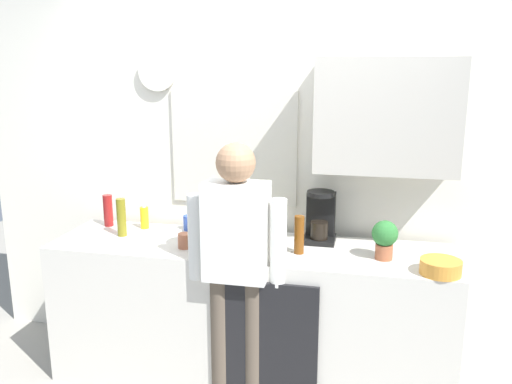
{
  "coord_description": "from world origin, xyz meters",
  "views": [
    {
      "loc": [
        0.73,
        -2.76,
        2.01
      ],
      "look_at": [
        0.06,
        0.25,
        1.27
      ],
      "focal_mm": 37.5,
      "sensor_mm": 36.0,
      "label": 1
    }
  ],
  "objects_px": {
    "bottle_amber_beer": "(299,235)",
    "cup_yellow_cup": "(259,242)",
    "bottle_olive_oil": "(121,217)",
    "potted_plant": "(385,237)",
    "bottle_clear_soda": "(238,233)",
    "person_at_sink": "(237,257)",
    "bottle_red_vinegar": "(108,210)",
    "mixing_bowl": "(441,267)",
    "cup_terracotta_mug": "(184,241)",
    "dish_soap": "(144,217)",
    "cup_blue_mug": "(190,223)",
    "coffee_maker": "(320,218)",
    "storage_canister": "(205,224)",
    "bottle_dark_sauce": "(249,230)"
  },
  "relations": [
    {
      "from": "coffee_maker",
      "to": "cup_terracotta_mug",
      "type": "relative_size",
      "value": 3.59
    },
    {
      "from": "bottle_red_vinegar",
      "to": "coffee_maker",
      "type": "bearing_deg",
      "value": 0.08
    },
    {
      "from": "cup_blue_mug",
      "to": "cup_terracotta_mug",
      "type": "height_order",
      "value": "cup_blue_mug"
    },
    {
      "from": "mixing_bowl",
      "to": "cup_blue_mug",
      "type": "bearing_deg",
      "value": 163.98
    },
    {
      "from": "bottle_olive_oil",
      "to": "bottle_red_vinegar",
      "type": "xyz_separation_m",
      "value": [
        -0.19,
        0.18,
        -0.01
      ]
    },
    {
      "from": "bottle_red_vinegar",
      "to": "dish_soap",
      "type": "xyz_separation_m",
      "value": [
        0.27,
        -0.0,
        -0.03
      ]
    },
    {
      "from": "bottle_clear_soda",
      "to": "person_at_sink",
      "type": "distance_m",
      "value": 0.16
    },
    {
      "from": "dish_soap",
      "to": "potted_plant",
      "type": "bearing_deg",
      "value": -9.0
    },
    {
      "from": "dish_soap",
      "to": "person_at_sink",
      "type": "distance_m",
      "value": 0.93
    },
    {
      "from": "dish_soap",
      "to": "coffee_maker",
      "type": "bearing_deg",
      "value": 0.14
    },
    {
      "from": "bottle_red_vinegar",
      "to": "storage_canister",
      "type": "distance_m",
      "value": 0.73
    },
    {
      "from": "cup_blue_mug",
      "to": "potted_plant",
      "type": "bearing_deg",
      "value": -12.55
    },
    {
      "from": "bottle_red_vinegar",
      "to": "cup_blue_mug",
      "type": "xyz_separation_m",
      "value": [
        0.58,
        0.03,
        -0.06
      ]
    },
    {
      "from": "cup_blue_mug",
      "to": "cup_yellow_cup",
      "type": "bearing_deg",
      "value": -26.5
    },
    {
      "from": "bottle_clear_soda",
      "to": "mixing_bowl",
      "type": "height_order",
      "value": "bottle_clear_soda"
    },
    {
      "from": "bottle_clear_soda",
      "to": "coffee_maker",
      "type": "bearing_deg",
      "value": 41.5
    },
    {
      "from": "coffee_maker",
      "to": "potted_plant",
      "type": "relative_size",
      "value": 1.43
    },
    {
      "from": "bottle_olive_oil",
      "to": "bottle_red_vinegar",
      "type": "bearing_deg",
      "value": 136.2
    },
    {
      "from": "storage_canister",
      "to": "dish_soap",
      "type": "bearing_deg",
      "value": 169.89
    },
    {
      "from": "bottle_clear_soda",
      "to": "potted_plant",
      "type": "bearing_deg",
      "value": 8.97
    },
    {
      "from": "mixing_bowl",
      "to": "bottle_dark_sauce",
      "type": "bearing_deg",
      "value": 167.32
    },
    {
      "from": "bottle_clear_soda",
      "to": "cup_terracotta_mug",
      "type": "height_order",
      "value": "bottle_clear_soda"
    },
    {
      "from": "person_at_sink",
      "to": "potted_plant",
      "type": "bearing_deg",
      "value": 3.28
    },
    {
      "from": "coffee_maker",
      "to": "bottle_dark_sauce",
      "type": "bearing_deg",
      "value": -158.02
    },
    {
      "from": "mixing_bowl",
      "to": "dish_soap",
      "type": "height_order",
      "value": "dish_soap"
    },
    {
      "from": "bottle_clear_soda",
      "to": "bottle_amber_beer",
      "type": "height_order",
      "value": "bottle_clear_soda"
    },
    {
      "from": "mixing_bowl",
      "to": "cup_yellow_cup",
      "type": "bearing_deg",
      "value": 169.98
    },
    {
      "from": "cup_terracotta_mug",
      "to": "dish_soap",
      "type": "relative_size",
      "value": 0.51
    },
    {
      "from": "coffee_maker",
      "to": "bottle_clear_soda",
      "type": "relative_size",
      "value": 1.18
    },
    {
      "from": "cup_yellow_cup",
      "to": "dish_soap",
      "type": "height_order",
      "value": "dish_soap"
    },
    {
      "from": "bottle_amber_beer",
      "to": "cup_yellow_cup",
      "type": "relative_size",
      "value": 2.71
    },
    {
      "from": "potted_plant",
      "to": "person_at_sink",
      "type": "height_order",
      "value": "person_at_sink"
    },
    {
      "from": "cup_yellow_cup",
      "to": "person_at_sink",
      "type": "bearing_deg",
      "value": -105.5
    },
    {
      "from": "bottle_amber_beer",
      "to": "dish_soap",
      "type": "relative_size",
      "value": 1.28
    },
    {
      "from": "cup_terracotta_mug",
      "to": "bottle_clear_soda",
      "type": "bearing_deg",
      "value": -9.68
    },
    {
      "from": "bottle_olive_oil",
      "to": "storage_canister",
      "type": "distance_m",
      "value": 0.55
    },
    {
      "from": "bottle_olive_oil",
      "to": "cup_yellow_cup",
      "type": "relative_size",
      "value": 2.94
    },
    {
      "from": "coffee_maker",
      "to": "dish_soap",
      "type": "relative_size",
      "value": 1.83
    },
    {
      "from": "bottle_dark_sauce",
      "to": "potted_plant",
      "type": "xyz_separation_m",
      "value": [
        0.82,
        -0.08,
        0.04
      ]
    },
    {
      "from": "bottle_dark_sauce",
      "to": "cup_yellow_cup",
      "type": "distance_m",
      "value": 0.12
    },
    {
      "from": "bottle_red_vinegar",
      "to": "mixing_bowl",
      "type": "bearing_deg",
      "value": -11.03
    },
    {
      "from": "bottle_olive_oil",
      "to": "potted_plant",
      "type": "height_order",
      "value": "bottle_olive_oil"
    },
    {
      "from": "dish_soap",
      "to": "storage_canister",
      "type": "height_order",
      "value": "dish_soap"
    },
    {
      "from": "mixing_bowl",
      "to": "bottle_olive_oil",
      "type": "bearing_deg",
      "value": 173.14
    },
    {
      "from": "potted_plant",
      "to": "dish_soap",
      "type": "distance_m",
      "value": 1.62
    },
    {
      "from": "cup_blue_mug",
      "to": "dish_soap",
      "type": "bearing_deg",
      "value": -174.01
    },
    {
      "from": "cup_yellow_cup",
      "to": "storage_canister",
      "type": "xyz_separation_m",
      "value": [
        -0.4,
        0.16,
        0.04
      ]
    },
    {
      "from": "bottle_amber_beer",
      "to": "cup_blue_mug",
      "type": "xyz_separation_m",
      "value": [
        -0.79,
        0.3,
        -0.07
      ]
    },
    {
      "from": "cup_blue_mug",
      "to": "potted_plant",
      "type": "distance_m",
      "value": 1.32
    },
    {
      "from": "bottle_olive_oil",
      "to": "coffee_maker",
      "type": "bearing_deg",
      "value": 8.3
    }
  ]
}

